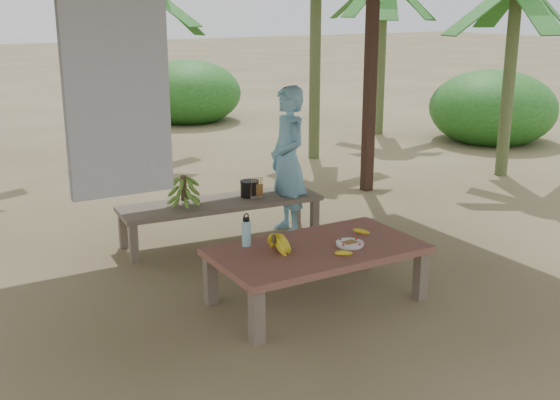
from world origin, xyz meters
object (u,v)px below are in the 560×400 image
bench (221,206)px  cooking_pot (250,189)px  plate (350,244)px  water_flask (246,232)px  ripe_banana_bunch (274,243)px  work_table (317,254)px  woman (288,161)px

bench → cooking_pot: cooking_pot is taller
plate → cooking_pot: (0.08, 1.99, 0.02)m
plate → water_flask: size_ratio=0.83×
bench → ripe_banana_bunch: (-0.37, -1.79, 0.19)m
cooking_pot → ripe_banana_bunch: bearing=-112.0°
work_table → water_flask: water_flask is taller
cooking_pot → work_table: bearing=-100.4°
woman → work_table: bearing=-15.6°
plate → water_flask: bearing=149.3°
bench → water_flask: 1.62m
work_table → water_flask: size_ratio=6.14×
bench → woman: (0.78, -0.11, 0.43)m
cooking_pot → bench: bearing=-179.0°
cooking_pot → woman: (0.42, -0.12, 0.29)m
ripe_banana_bunch → plate: bearing=-16.7°
ripe_banana_bunch → woman: (1.15, 1.68, 0.25)m
ripe_banana_bunch → woman: woman is taller
woman → plate: bearing=-7.0°
plate → woman: 1.97m
work_table → cooking_pot: 1.91m
ripe_banana_bunch → water_flask: size_ratio=0.94×
water_flask → cooking_pot: (0.85, 1.54, -0.09)m
work_table → cooking_pot: bearing=79.8°
bench → cooking_pot: bearing=6.1°
cooking_pot → plate: bearing=-92.3°
plate → woman: woman is taller
bench → woman: size_ratio=1.35×
water_flask → woman: bearing=48.1°
work_table → plate: size_ratio=7.39×
water_flask → bench: bearing=72.0°
ripe_banana_bunch → water_flask: bearing=114.8°
work_table → woman: (0.77, 1.76, 0.39)m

